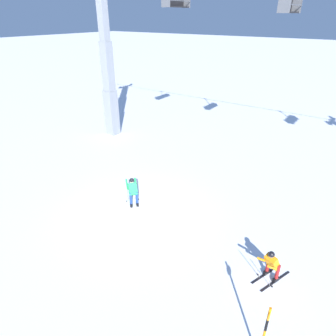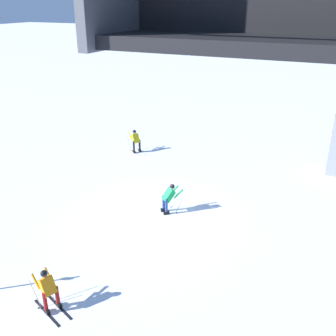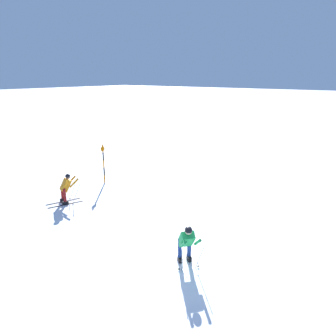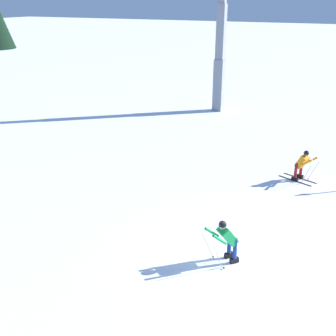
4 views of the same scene
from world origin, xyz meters
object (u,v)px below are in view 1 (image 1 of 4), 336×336
object	(u,v)px
trail_marker_pole	(264,334)
skier_distant_uphill	(272,263)
chairlift_seat_second	(289,5)
skier_carving_main	(133,190)
chairlift_seat_nearest	(175,2)
lift_tower_near	(108,76)

from	to	relation	value
trail_marker_pole	skier_distant_uphill	xyz separation A→B (m)	(-0.72, 3.04, -0.39)
chairlift_seat_second	skier_distant_uphill	size ratio (longest dim) A/B	1.32
skier_carving_main	chairlift_seat_nearest	size ratio (longest dim) A/B	0.77
skier_distant_uphill	skier_carving_main	bearing A→B (deg)	173.48
skier_carving_main	chairlift_seat_nearest	bearing A→B (deg)	106.80
skier_carving_main	lift_tower_near	world-z (taller)	lift_tower_near
lift_tower_near	skier_distant_uphill	world-z (taller)	lift_tower_near
skier_carving_main	chairlift_seat_nearest	distance (m)	11.18
lift_tower_near	chairlift_seat_nearest	xyz separation A→B (m)	(6.09, -0.00, 4.84)
chairlift_seat_second	trail_marker_pole	distance (m)	13.86
lift_tower_near	chairlift_seat_second	size ratio (longest dim) A/B	4.98
chairlift_seat_second	trail_marker_pole	xyz separation A→B (m)	(3.73, -10.68, -8.00)
skier_carving_main	chairlift_seat_nearest	world-z (taller)	chairlift_seat_nearest
skier_carving_main	chairlift_seat_nearest	xyz separation A→B (m)	(-2.05, 6.80, 8.64)
skier_carving_main	skier_distant_uphill	size ratio (longest dim) A/B	0.99
lift_tower_near	trail_marker_pole	bearing A→B (deg)	-33.29
lift_tower_near	chairlift_seat_nearest	world-z (taller)	lift_tower_near
lift_tower_near	chairlift_seat_nearest	size ratio (longest dim) A/B	5.14
skier_distant_uphill	trail_marker_pole	bearing A→B (deg)	-76.73
skier_carving_main	skier_distant_uphill	distance (m)	7.46
trail_marker_pole	skier_distant_uphill	distance (m)	3.15
skier_carving_main	chairlift_seat_second	bearing A→B (deg)	57.12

